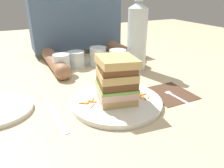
{
  "coord_description": "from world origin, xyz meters",
  "views": [
    {
      "loc": [
        -0.28,
        -0.54,
        0.32
      ],
      "look_at": [
        -0.01,
        0.01,
        0.05
      ],
      "focal_mm": 34.99,
      "sensor_mm": 36.0,
      "label": 1
    }
  ],
  "objects_px": {
    "knife": "(56,116)",
    "empty_tumbler_1": "(98,56)",
    "fork": "(175,95)",
    "water_bottle": "(137,37)",
    "empty_tumbler_0": "(62,64)",
    "sandwich": "(117,80)",
    "empty_tumbler_2": "(76,59)",
    "napkin_dark": "(170,93)",
    "juice_glass": "(118,63)",
    "main_plate": "(116,102)",
    "diner_across": "(76,8)"
  },
  "relations": [
    {
      "from": "fork",
      "to": "water_bottle",
      "type": "height_order",
      "value": "water_bottle"
    },
    {
      "from": "juice_glass",
      "to": "diner_across",
      "type": "relative_size",
      "value": 0.18
    },
    {
      "from": "water_bottle",
      "to": "empty_tumbler_0",
      "type": "bearing_deg",
      "value": 163.39
    },
    {
      "from": "empty_tumbler_1",
      "to": "empty_tumbler_2",
      "type": "relative_size",
      "value": 1.14
    },
    {
      "from": "sandwich",
      "to": "empty_tumbler_0",
      "type": "distance_m",
      "value": 0.34
    },
    {
      "from": "main_plate",
      "to": "empty_tumbler_0",
      "type": "distance_m",
      "value": 0.34
    },
    {
      "from": "knife",
      "to": "empty_tumbler_1",
      "type": "relative_size",
      "value": 2.37
    },
    {
      "from": "napkin_dark",
      "to": "empty_tumbler_2",
      "type": "height_order",
      "value": "empty_tumbler_2"
    },
    {
      "from": "empty_tumbler_2",
      "to": "diner_across",
      "type": "bearing_deg",
      "value": 69.48
    },
    {
      "from": "main_plate",
      "to": "knife",
      "type": "relative_size",
      "value": 1.37
    },
    {
      "from": "sandwich",
      "to": "empty_tumbler_1",
      "type": "xyz_separation_m",
      "value": [
        0.09,
        0.36,
        -0.04
      ]
    },
    {
      "from": "fork",
      "to": "diner_across",
      "type": "relative_size",
      "value": 0.31
    },
    {
      "from": "knife",
      "to": "empty_tumbler_2",
      "type": "distance_m",
      "value": 0.42
    },
    {
      "from": "sandwich",
      "to": "knife",
      "type": "bearing_deg",
      "value": 176.37
    },
    {
      "from": "empty_tumbler_0",
      "to": "empty_tumbler_1",
      "type": "xyz_separation_m",
      "value": [
        0.17,
        0.03,
        0.0
      ]
    },
    {
      "from": "empty_tumbler_0",
      "to": "water_bottle",
      "type": "bearing_deg",
      "value": -16.61
    },
    {
      "from": "main_plate",
      "to": "empty_tumbler_1",
      "type": "distance_m",
      "value": 0.37
    },
    {
      "from": "sandwich",
      "to": "diner_across",
      "type": "distance_m",
      "value": 0.63
    },
    {
      "from": "napkin_dark",
      "to": "juice_glass",
      "type": "distance_m",
      "value": 0.27
    },
    {
      "from": "napkin_dark",
      "to": "water_bottle",
      "type": "relative_size",
      "value": 0.47
    },
    {
      "from": "main_plate",
      "to": "diner_across",
      "type": "xyz_separation_m",
      "value": [
        0.08,
        0.61,
        0.23
      ]
    },
    {
      "from": "knife",
      "to": "main_plate",
      "type": "bearing_deg",
      "value": -3.4
    },
    {
      "from": "sandwich",
      "to": "juice_glass",
      "type": "xyz_separation_m",
      "value": [
        0.13,
        0.24,
        -0.04
      ]
    },
    {
      "from": "empty_tumbler_0",
      "to": "sandwich",
      "type": "bearing_deg",
      "value": -75.99
    },
    {
      "from": "knife",
      "to": "empty_tumbler_1",
      "type": "height_order",
      "value": "empty_tumbler_1"
    },
    {
      "from": "main_plate",
      "to": "juice_glass",
      "type": "distance_m",
      "value": 0.27
    },
    {
      "from": "napkin_dark",
      "to": "knife",
      "type": "relative_size",
      "value": 0.74
    },
    {
      "from": "fork",
      "to": "juice_glass",
      "type": "xyz_separation_m",
      "value": [
        -0.07,
        0.28,
        0.04
      ]
    },
    {
      "from": "water_bottle",
      "to": "diner_across",
      "type": "bearing_deg",
      "value": 110.29
    },
    {
      "from": "fork",
      "to": "water_bottle",
      "type": "relative_size",
      "value": 0.52
    },
    {
      "from": "main_plate",
      "to": "knife",
      "type": "bearing_deg",
      "value": 176.6
    },
    {
      "from": "napkin_dark",
      "to": "water_bottle",
      "type": "xyz_separation_m",
      "value": [
        0.02,
        0.25,
        0.14
      ]
    },
    {
      "from": "main_plate",
      "to": "empty_tumbler_2",
      "type": "relative_size",
      "value": 3.7
    },
    {
      "from": "main_plate",
      "to": "empty_tumbler_0",
      "type": "bearing_deg",
      "value": 104.07
    },
    {
      "from": "empty_tumbler_0",
      "to": "diner_across",
      "type": "distance_m",
      "value": 0.38
    },
    {
      "from": "water_bottle",
      "to": "empty_tumbler_2",
      "type": "relative_size",
      "value": 4.28
    },
    {
      "from": "sandwich",
      "to": "empty_tumbler_0",
      "type": "relative_size",
      "value": 1.67
    },
    {
      "from": "main_plate",
      "to": "diner_across",
      "type": "bearing_deg",
      "value": 82.49
    },
    {
      "from": "water_bottle",
      "to": "empty_tumbler_0",
      "type": "relative_size",
      "value": 3.87
    },
    {
      "from": "main_plate",
      "to": "empty_tumbler_0",
      "type": "height_order",
      "value": "empty_tumbler_0"
    },
    {
      "from": "sandwich",
      "to": "empty_tumbler_2",
      "type": "height_order",
      "value": "sandwich"
    },
    {
      "from": "sandwich",
      "to": "fork",
      "type": "distance_m",
      "value": 0.21
    },
    {
      "from": "main_plate",
      "to": "sandwich",
      "type": "distance_m",
      "value": 0.07
    },
    {
      "from": "juice_glass",
      "to": "main_plate",
      "type": "bearing_deg",
      "value": -118.18
    },
    {
      "from": "main_plate",
      "to": "empty_tumbler_1",
      "type": "height_order",
      "value": "empty_tumbler_1"
    },
    {
      "from": "juice_glass",
      "to": "empty_tumbler_0",
      "type": "distance_m",
      "value": 0.23
    },
    {
      "from": "fork",
      "to": "empty_tumbler_0",
      "type": "xyz_separation_m",
      "value": [
        -0.28,
        0.37,
        0.04
      ]
    },
    {
      "from": "napkin_dark",
      "to": "empty_tumbler_0",
      "type": "relative_size",
      "value": 1.81
    },
    {
      "from": "empty_tumbler_2",
      "to": "knife",
      "type": "bearing_deg",
      "value": -115.43
    },
    {
      "from": "juice_glass",
      "to": "empty_tumbler_1",
      "type": "xyz_separation_m",
      "value": [
        -0.04,
        0.12,
        -0.0
      ]
    }
  ]
}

